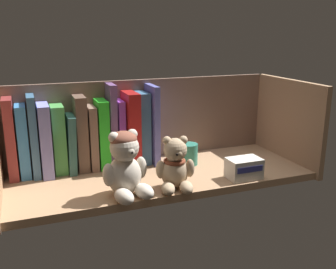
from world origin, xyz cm
name	(u,v)px	position (x,y,z in cm)	size (l,w,h in cm)	color
shelf_board	(161,177)	(0.00, 0.00, 1.00)	(80.65, 29.74, 2.00)	#A87F5B
shelf_back_panel	(143,122)	(0.00, 15.47, 13.05)	(83.05, 1.20, 26.11)	#7A5C4C
shelf_side_panel_right	(287,122)	(41.12, 0.00, 13.05)	(1.60, 32.14, 26.11)	#A87F5B
book_0	(11,137)	(-37.59, 12.64, 12.77)	(2.47, 11.41, 21.53)	maroon
book_1	(23,140)	(-34.61, 12.64, 11.76)	(2.66, 10.53, 19.52)	#397EBE
book_2	(33,135)	(-31.90, 12.64, 12.99)	(1.93, 12.41, 21.97)	#3A658C
book_3	(45,138)	(-29.06, 12.64, 11.78)	(2.93, 14.46, 19.57)	#7A7DC8
book_4	(58,138)	(-25.50, 12.64, 11.42)	(3.37, 10.44, 18.83)	#4A9D48
book_5	(70,142)	(-22.40, 12.64, 10.01)	(2.01, 13.12, 16.02)	#2F5C56
book_6	(80,132)	(-19.47, 12.64, 12.50)	(3.03, 11.01, 21.00)	brown
book_7	(91,136)	(-16.48, 12.64, 11.04)	(2.12, 11.76, 18.08)	#775B4C
book_8	(101,133)	(-13.55, 12.64, 11.79)	(2.91, 11.56, 19.57)	green
book_9	(111,125)	(-10.69, 12.64, 13.89)	(2.00, 9.62, 23.77)	#744D86
book_10	(119,132)	(-8.36, 12.64, 11.58)	(1.84, 10.60, 19.15)	purple
book_11	(129,127)	(-5.32, 12.64, 12.68)	(3.43, 14.65, 21.36)	#A41818
book_12	(141,127)	(-1.67, 12.64, 12.52)	(3.06, 11.07, 21.04)	#3B658B
book_13	(150,123)	(1.10, 12.64, 13.54)	(1.65, 14.95, 23.07)	#5E61B7
teddy_bear_larger	(126,165)	(-12.51, -10.53, 9.52)	(12.05, 12.39, 15.85)	beige
teddy_bear_smaller	(175,167)	(-0.03, -10.97, 7.71)	(10.16, 10.46, 13.38)	tan
pillar_candle	(189,154)	(10.25, 4.23, 5.12)	(5.34, 5.34, 6.23)	#2D7A66
small_product_box	(244,168)	(19.61, -10.96, 4.73)	(8.83, 5.99, 5.46)	silver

